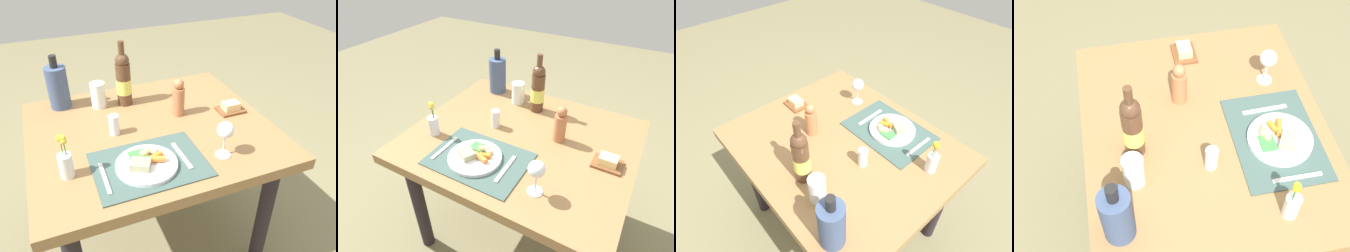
% 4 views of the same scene
% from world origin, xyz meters
% --- Properties ---
extents(ground_plane, '(8.00, 8.00, 0.00)m').
position_xyz_m(ground_plane, '(0.00, 0.00, 0.00)').
color(ground_plane, '#78714F').
extents(dining_table, '(1.10, 0.93, 0.75)m').
position_xyz_m(dining_table, '(0.00, 0.00, 0.65)').
color(dining_table, olive).
rests_on(dining_table, ground_plane).
extents(placemat, '(0.44, 0.32, 0.01)m').
position_xyz_m(placemat, '(-0.09, -0.25, 0.75)').
color(placemat, '#3B534E').
rests_on(placemat, dining_table).
extents(dinner_plate, '(0.25, 0.25, 0.05)m').
position_xyz_m(dinner_plate, '(-0.11, -0.26, 0.77)').
color(dinner_plate, silver).
rests_on(dinner_plate, placemat).
extents(fork, '(0.02, 0.18, 0.00)m').
position_xyz_m(fork, '(-0.28, -0.27, 0.76)').
color(fork, silver).
rests_on(fork, placemat).
extents(knife, '(0.02, 0.18, 0.00)m').
position_xyz_m(knife, '(0.05, -0.25, 0.76)').
color(knife, silver).
rests_on(knife, placemat).
extents(wine_bottle, '(0.08, 0.08, 0.33)m').
position_xyz_m(wine_bottle, '(-0.04, 0.28, 0.89)').
color(wine_bottle, '#533622').
rests_on(wine_bottle, dining_table).
extents(cooler_bottle, '(0.10, 0.10, 0.28)m').
position_xyz_m(cooler_bottle, '(-0.36, 0.37, 0.86)').
color(cooler_bottle, '#3E4F72').
rests_on(cooler_bottle, dining_table).
extents(salt_shaker, '(0.05, 0.05, 0.09)m').
position_xyz_m(salt_shaker, '(-0.16, 0.02, 0.80)').
color(salt_shaker, white).
rests_on(salt_shaker, dining_table).
extents(water_tumbler, '(0.08, 0.08, 0.13)m').
position_xyz_m(water_tumbler, '(-0.18, 0.30, 0.81)').
color(water_tumbler, silver).
rests_on(water_tumbler, dining_table).
extents(pepper_mill, '(0.06, 0.06, 0.19)m').
position_xyz_m(pepper_mill, '(0.17, 0.07, 0.84)').
color(pepper_mill, '#B76E45').
rests_on(pepper_mill, dining_table).
extents(wine_glass, '(0.07, 0.07, 0.16)m').
position_xyz_m(wine_glass, '(0.21, -0.30, 0.87)').
color(wine_glass, white).
rests_on(wine_glass, dining_table).
extents(butter_dish, '(0.13, 0.10, 0.05)m').
position_xyz_m(butter_dish, '(0.43, -0.00, 0.77)').
color(butter_dish, brown).
rests_on(butter_dish, dining_table).
extents(flower_vase, '(0.05, 0.05, 0.18)m').
position_xyz_m(flower_vase, '(-0.40, -0.19, 0.82)').
color(flower_vase, silver).
rests_on(flower_vase, dining_table).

